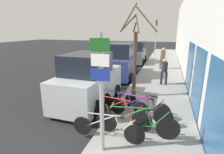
% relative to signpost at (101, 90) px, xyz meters
% --- Properties ---
extents(ground_plane, '(80.00, 80.00, 0.00)m').
position_rel_signpost_xyz_m(ground_plane, '(-1.50, 8.38, -1.91)').
color(ground_plane, black).
extents(sidewalk_curb, '(3.20, 32.00, 0.15)m').
position_rel_signpost_xyz_m(sidewalk_curb, '(1.10, 11.18, -1.83)').
color(sidewalk_curb, gray).
rests_on(sidewalk_curb, ground).
extents(building_facade, '(0.23, 32.00, 6.50)m').
position_rel_signpost_xyz_m(building_facade, '(2.85, 11.08, 1.32)').
color(building_facade, silver).
rests_on(building_facade, ground).
extents(signpost, '(0.50, 0.14, 3.20)m').
position_rel_signpost_xyz_m(signpost, '(0.00, 0.00, 0.00)').
color(signpost, '#939399').
rests_on(signpost, sidewalk_curb).
extents(bicycle_0, '(2.26, 0.44, 0.85)m').
position_rel_signpost_xyz_m(bicycle_0, '(-0.03, 0.50, -1.39)').
color(bicycle_0, black).
rests_on(bicycle_0, sidewalk_curb).
extents(bicycle_1, '(2.62, 0.44, 0.98)m').
position_rel_signpost_xyz_m(bicycle_1, '(0.76, 0.97, -1.34)').
color(bicycle_1, black).
rests_on(bicycle_1, sidewalk_curb).
extents(bicycle_2, '(2.34, 0.72, 0.99)m').
position_rel_signpost_xyz_m(bicycle_2, '(0.08, 1.47, -1.34)').
color(bicycle_2, black).
rests_on(bicycle_2, sidewalk_curb).
extents(bicycle_3, '(2.45, 0.69, 0.96)m').
position_rel_signpost_xyz_m(bicycle_3, '(0.67, 1.99, -1.35)').
color(bicycle_3, black).
rests_on(bicycle_3, sidewalk_curb).
extents(bicycle_4, '(2.17, 0.80, 0.86)m').
position_rel_signpost_xyz_m(bicycle_4, '(-0.04, 2.43, -1.38)').
color(bicycle_4, black).
rests_on(bicycle_4, sidewalk_curb).
extents(bicycle_5, '(1.91, 0.88, 0.83)m').
position_rel_signpost_xyz_m(bicycle_5, '(0.87, 2.62, -1.40)').
color(bicycle_5, black).
rests_on(bicycle_5, sidewalk_curb).
extents(parked_car_0, '(2.17, 4.19, 2.38)m').
position_rel_signpost_xyz_m(parked_car_0, '(-1.84, 3.10, -0.83)').
color(parked_car_0, '#B2B7BC').
rests_on(parked_car_0, ground).
extents(parked_car_1, '(2.21, 4.43, 2.47)m').
position_rel_signpost_xyz_m(parked_car_1, '(-1.67, 8.17, -0.79)').
color(parked_car_1, navy).
rests_on(parked_car_1, ground).
extents(parked_car_2, '(2.19, 4.25, 2.24)m').
position_rel_signpost_xyz_m(parked_car_2, '(-1.65, 14.00, -0.90)').
color(parked_car_2, '#51565B').
rests_on(parked_car_2, ground).
extents(pedestrian_near, '(0.42, 0.35, 1.58)m').
position_rel_signpost_xyz_m(pedestrian_near, '(1.43, 6.76, -0.84)').
color(pedestrian_near, '#1E2338').
rests_on(pedestrian_near, sidewalk_curb).
extents(pedestrian_far, '(0.46, 0.40, 1.79)m').
position_rel_signpost_xyz_m(pedestrian_far, '(1.18, 11.31, -0.72)').
color(pedestrian_far, '#4C3D2D').
rests_on(pedestrian_far, sidewalk_curb).
extents(street_tree, '(1.72, 1.93, 4.38)m').
position_rel_signpost_xyz_m(street_tree, '(0.08, 4.19, 0.29)').
color(street_tree, '#4C3828').
rests_on(street_tree, sidewalk_curb).
extents(traffic_light, '(0.20, 0.30, 4.50)m').
position_rel_signpost_xyz_m(traffic_light, '(-0.02, 18.80, 1.13)').
color(traffic_light, '#939399').
rests_on(traffic_light, sidewalk_curb).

